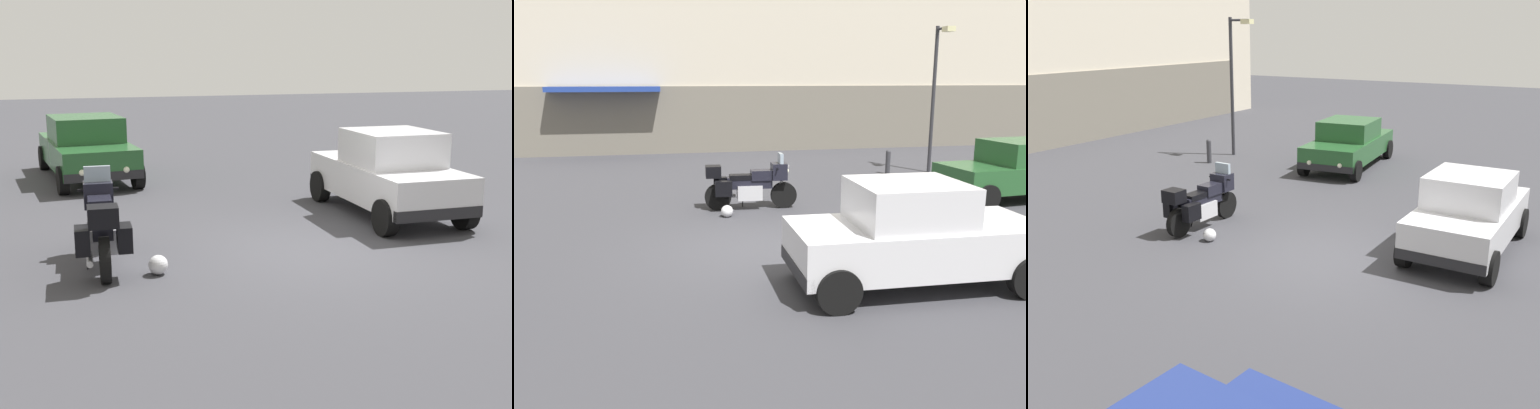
{
  "view_description": "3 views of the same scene",
  "coord_description": "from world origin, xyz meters",
  "views": [
    {
      "loc": [
        -9.28,
        4.04,
        3.03
      ],
      "look_at": [
        -0.08,
        1.0,
        0.83
      ],
      "focal_mm": 46.52,
      "sensor_mm": 36.0,
      "label": 1
    },
    {
      "loc": [
        -1.97,
        -9.71,
        3.15
      ],
      "look_at": [
        0.28,
        0.94,
        0.63
      ],
      "focal_mm": 38.58,
      "sensor_mm": 36.0,
      "label": 2
    },
    {
      "loc": [
        -9.41,
        -4.62,
        4.31
      ],
      "look_at": [
        0.34,
        1.14,
        0.85
      ],
      "focal_mm": 39.84,
      "sensor_mm": 36.0,
      "label": 3
    }
  ],
  "objects": [
    {
      "name": "helmet",
      "position": [
        -0.39,
        2.55,
        0.14
      ],
      "size": [
        0.28,
        0.28,
        0.28
      ],
      "primitive_type": "sphere",
      "color": "silver",
      "rests_on": "ground"
    },
    {
      "name": "ground_plane",
      "position": [
        0.0,
        0.0,
        0.0
      ],
      "size": [
        80.0,
        80.0,
        0.0
      ],
      "primitive_type": "plane",
      "color": "#38383D"
    },
    {
      "name": "streetlamp_curbside",
      "position": [
        7.16,
        7.16,
        2.9
      ],
      "size": [
        0.28,
        0.94,
        4.77
      ],
      "color": "#2D2D33",
      "rests_on": "ground"
    },
    {
      "name": "car_sedan_far",
      "position": [
        7.56,
        2.92,
        0.78
      ],
      "size": [
        4.69,
        2.3,
        1.56
      ],
      "rotation": [
        0.0,
        0.0,
        3.24
      ],
      "color": "#235128",
      "rests_on": "ground"
    },
    {
      "name": "motorcycle",
      "position": [
        0.25,
        3.26,
        0.62
      ],
      "size": [
        2.26,
        0.78,
        1.36
      ],
      "rotation": [
        0.0,
        0.0,
        -0.05
      ],
      "color": "black",
      "rests_on": "ground"
    },
    {
      "name": "bollard_curbside",
      "position": [
        5.63,
        7.23,
        0.44
      ],
      "size": [
        0.16,
        0.16,
        0.82
      ],
      "color": "#333338",
      "rests_on": "ground"
    },
    {
      "name": "car_hatchback_near",
      "position": [
        1.82,
        -2.3,
        0.81
      ],
      "size": [
        3.91,
        1.86,
        1.64
      ],
      "rotation": [
        0.0,
        0.0,
        -0.02
      ],
      "color": "silver",
      "rests_on": "ground"
    }
  ]
}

